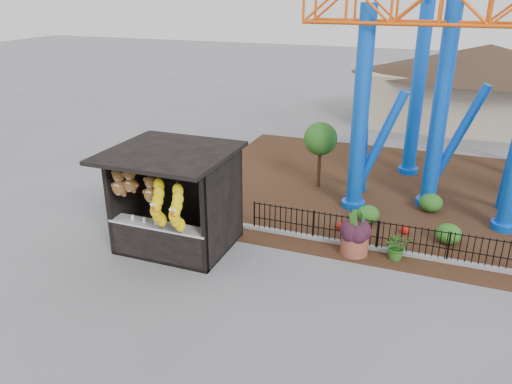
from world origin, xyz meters
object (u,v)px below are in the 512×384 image
(terracotta_planter, at_px, (354,244))
(prize_booth, at_px, (172,203))
(roller_coaster, at_px, (489,20))
(potted_plant, at_px, (397,246))

(terracotta_planter, bearing_deg, prize_booth, -162.20)
(prize_booth, bearing_deg, roller_coaster, 42.09)
(terracotta_planter, bearing_deg, roller_coaster, 62.64)
(roller_coaster, bearing_deg, potted_plant, -107.20)
(prize_booth, height_order, roller_coaster, roller_coaster)
(prize_booth, bearing_deg, terracotta_planter, 17.80)
(terracotta_planter, relative_size, potted_plant, 0.97)
(roller_coaster, height_order, terracotta_planter, roller_coaster)
(roller_coaster, distance_m, potted_plant, 8.35)
(prize_booth, bearing_deg, potted_plant, 15.72)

